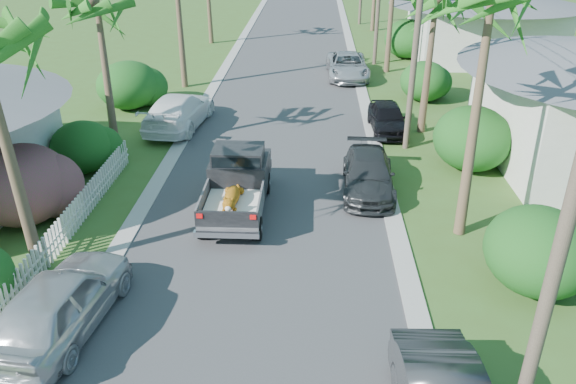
{
  "coord_description": "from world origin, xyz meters",
  "views": [
    {
      "loc": [
        1.55,
        -9.9,
        9.21
      ],
      "look_at": [
        0.82,
        5.67,
        1.4
      ],
      "focal_mm": 35.0,
      "sensor_mm": 36.0,
      "label": 1
    }
  ],
  "objects_px": {
    "pickup_truck": "(238,179)",
    "utility_pole_a": "(564,234)",
    "parked_car_rf": "(388,118)",
    "house_right_far": "(482,27)",
    "utility_pole_b": "(416,41)",
    "parked_car_lf": "(179,111)",
    "parked_car_ln": "(60,303)",
    "parked_car_rd": "(348,66)",
    "palm_l_b": "(95,2)",
    "parked_car_rm": "(368,175)"
  },
  "relations": [
    {
      "from": "parked_car_ln",
      "to": "palm_l_b",
      "type": "height_order",
      "value": "palm_l_b"
    },
    {
      "from": "pickup_truck",
      "to": "house_right_far",
      "type": "height_order",
      "value": "house_right_far"
    },
    {
      "from": "parked_car_rm",
      "to": "parked_car_lf",
      "type": "xyz_separation_m",
      "value": [
        -8.37,
        6.41,
        0.15
      ]
    },
    {
      "from": "pickup_truck",
      "to": "parked_car_rm",
      "type": "distance_m",
      "value": 4.79
    },
    {
      "from": "parked_car_rd",
      "to": "parked_car_lf",
      "type": "xyz_separation_m",
      "value": [
        -8.37,
        -9.29,
        0.07
      ]
    },
    {
      "from": "parked_car_rm",
      "to": "utility_pole_b",
      "type": "relative_size",
      "value": 0.5
    },
    {
      "from": "parked_car_rd",
      "to": "house_right_far",
      "type": "relative_size",
      "value": 0.58
    },
    {
      "from": "pickup_truck",
      "to": "parked_car_rf",
      "type": "bearing_deg",
      "value": 52.08
    },
    {
      "from": "house_right_far",
      "to": "utility_pole_b",
      "type": "bearing_deg",
      "value": -113.52
    },
    {
      "from": "parked_car_rf",
      "to": "utility_pole_a",
      "type": "relative_size",
      "value": 0.43
    },
    {
      "from": "pickup_truck",
      "to": "utility_pole_a",
      "type": "xyz_separation_m",
      "value": [
        6.57,
        -9.34,
        3.59
      ]
    },
    {
      "from": "parked_car_ln",
      "to": "utility_pole_b",
      "type": "xyz_separation_m",
      "value": [
        10.02,
        12.34,
        3.79
      ]
    },
    {
      "from": "parked_car_lf",
      "to": "palm_l_b",
      "type": "xyz_separation_m",
      "value": [
        -2.03,
        -3.14,
        5.35
      ]
    },
    {
      "from": "parked_car_rm",
      "to": "house_right_far",
      "type": "xyz_separation_m",
      "value": [
        9.4,
        21.27,
        1.47
      ]
    },
    {
      "from": "parked_car_rm",
      "to": "palm_l_b",
      "type": "height_order",
      "value": "palm_l_b"
    },
    {
      "from": "house_right_far",
      "to": "parked_car_rf",
      "type": "bearing_deg",
      "value": -118.07
    },
    {
      "from": "parked_car_lf",
      "to": "parked_car_rd",
      "type": "bearing_deg",
      "value": -125.54
    },
    {
      "from": "palm_l_b",
      "to": "utility_pole_a",
      "type": "relative_size",
      "value": 0.82
    },
    {
      "from": "pickup_truck",
      "to": "parked_car_rd",
      "type": "xyz_separation_m",
      "value": [
        4.57,
        17.08,
        -0.28
      ]
    },
    {
      "from": "parked_car_ln",
      "to": "parked_car_rm",
      "type": "bearing_deg",
      "value": -128.09
    },
    {
      "from": "parked_car_rm",
      "to": "parked_car_lf",
      "type": "bearing_deg",
      "value": 144.77
    },
    {
      "from": "parked_car_ln",
      "to": "parked_car_lf",
      "type": "distance_m",
      "value": 14.48
    },
    {
      "from": "parked_car_ln",
      "to": "parked_car_lf",
      "type": "relative_size",
      "value": 0.87
    },
    {
      "from": "house_right_far",
      "to": "parked_car_rm",
      "type": "bearing_deg",
      "value": -113.84
    },
    {
      "from": "parked_car_rf",
      "to": "parked_car_lf",
      "type": "height_order",
      "value": "parked_car_lf"
    },
    {
      "from": "parked_car_rf",
      "to": "parked_car_lf",
      "type": "relative_size",
      "value": 0.7
    },
    {
      "from": "parked_car_rf",
      "to": "parked_car_ln",
      "type": "bearing_deg",
      "value": -125.6
    },
    {
      "from": "parked_car_rm",
      "to": "parked_car_rd",
      "type": "height_order",
      "value": "parked_car_rd"
    },
    {
      "from": "parked_car_rf",
      "to": "house_right_far",
      "type": "xyz_separation_m",
      "value": [
        8.0,
        15.0,
        1.46
      ]
    },
    {
      "from": "parked_car_ln",
      "to": "utility_pole_b",
      "type": "relative_size",
      "value": 0.53
    },
    {
      "from": "parked_car_lf",
      "to": "house_right_far",
      "type": "xyz_separation_m",
      "value": [
        17.77,
        14.86,
        1.32
      ]
    },
    {
      "from": "parked_car_rd",
      "to": "parked_car_rm",
      "type": "bearing_deg",
      "value": -91.43
    },
    {
      "from": "palm_l_b",
      "to": "utility_pole_b",
      "type": "relative_size",
      "value": 0.82
    },
    {
      "from": "utility_pole_b",
      "to": "parked_car_ln",
      "type": "bearing_deg",
      "value": -129.07
    },
    {
      "from": "parked_car_lf",
      "to": "pickup_truck",
      "type": "bearing_deg",
      "value": 122.51
    },
    {
      "from": "palm_l_b",
      "to": "house_right_far",
      "type": "bearing_deg",
      "value": 42.27
    },
    {
      "from": "parked_car_rd",
      "to": "utility_pole_b",
      "type": "distance_m",
      "value": 12.23
    },
    {
      "from": "parked_car_lf",
      "to": "parked_car_rf",
      "type": "bearing_deg",
      "value": -174.31
    },
    {
      "from": "parked_car_rm",
      "to": "parked_car_rf",
      "type": "height_order",
      "value": "parked_car_rf"
    },
    {
      "from": "parked_car_ln",
      "to": "pickup_truck",
      "type": "bearing_deg",
      "value": -110.58
    },
    {
      "from": "parked_car_rf",
      "to": "parked_car_lf",
      "type": "distance_m",
      "value": 9.77
    },
    {
      "from": "parked_car_rd",
      "to": "utility_pole_b",
      "type": "relative_size",
      "value": 0.58
    },
    {
      "from": "utility_pole_b",
      "to": "pickup_truck",
      "type": "bearing_deg",
      "value": -139.24
    },
    {
      "from": "parked_car_ln",
      "to": "house_right_far",
      "type": "relative_size",
      "value": 0.53
    },
    {
      "from": "utility_pole_b",
      "to": "utility_pole_a",
      "type": "bearing_deg",
      "value": -90.0
    },
    {
      "from": "parked_car_rf",
      "to": "house_right_far",
      "type": "bearing_deg",
      "value": 59.62
    },
    {
      "from": "parked_car_rd",
      "to": "utility_pole_a",
      "type": "xyz_separation_m",
      "value": [
        2.0,
        -26.42,
        3.87
      ]
    },
    {
      "from": "palm_l_b",
      "to": "utility_pole_b",
      "type": "height_order",
      "value": "utility_pole_b"
    },
    {
      "from": "house_right_far",
      "to": "pickup_truck",
      "type": "bearing_deg",
      "value": -121.65
    },
    {
      "from": "pickup_truck",
      "to": "parked_car_lf",
      "type": "distance_m",
      "value": 8.68
    }
  ]
}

